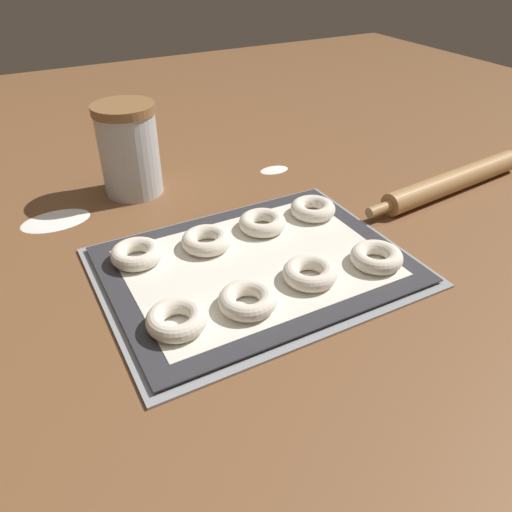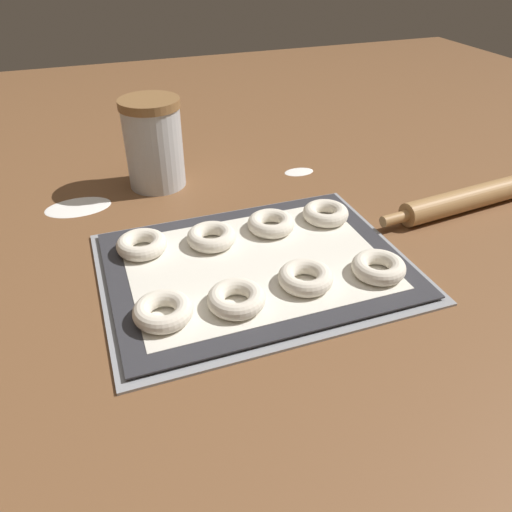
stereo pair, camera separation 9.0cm
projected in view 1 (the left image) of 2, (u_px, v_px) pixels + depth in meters
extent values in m
plane|color=brown|center=(246.00, 268.00, 0.76)|extent=(2.80, 2.80, 0.00)
cube|color=#93969B|center=(256.00, 266.00, 0.75)|extent=(0.46, 0.35, 0.01)
cube|color=#333338|center=(256.00, 264.00, 0.75)|extent=(0.43, 0.33, 0.00)
cube|color=silver|center=(256.00, 263.00, 0.75)|extent=(0.37, 0.27, 0.00)
torus|color=silver|center=(177.00, 319.00, 0.63)|extent=(0.08, 0.08, 0.02)
torus|color=silver|center=(248.00, 300.00, 0.66)|extent=(0.08, 0.08, 0.02)
torus|color=silver|center=(310.00, 273.00, 0.71)|extent=(0.08, 0.08, 0.02)
torus|color=silver|center=(377.00, 257.00, 0.74)|extent=(0.08, 0.08, 0.02)
torus|color=silver|center=(137.00, 254.00, 0.75)|extent=(0.08, 0.08, 0.02)
torus|color=silver|center=(206.00, 240.00, 0.78)|extent=(0.08, 0.08, 0.02)
torus|color=silver|center=(262.00, 223.00, 0.82)|extent=(0.08, 0.08, 0.02)
torus|color=silver|center=(313.00, 209.00, 0.86)|extent=(0.08, 0.08, 0.02)
cylinder|color=silver|center=(130.00, 154.00, 0.93)|extent=(0.11, 0.11, 0.15)
cylinder|color=olive|center=(123.00, 109.00, 0.88)|extent=(0.11, 0.11, 0.02)
cylinder|color=#AD7F4C|center=(454.00, 181.00, 0.96)|extent=(0.36, 0.08, 0.04)
cylinder|color=#AD7F4C|center=(379.00, 209.00, 0.87)|extent=(0.05, 0.02, 0.02)
ellipsoid|color=white|center=(56.00, 220.00, 0.87)|extent=(0.12, 0.08, 0.00)
ellipsoid|color=white|center=(274.00, 169.00, 1.05)|extent=(0.06, 0.04, 0.00)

